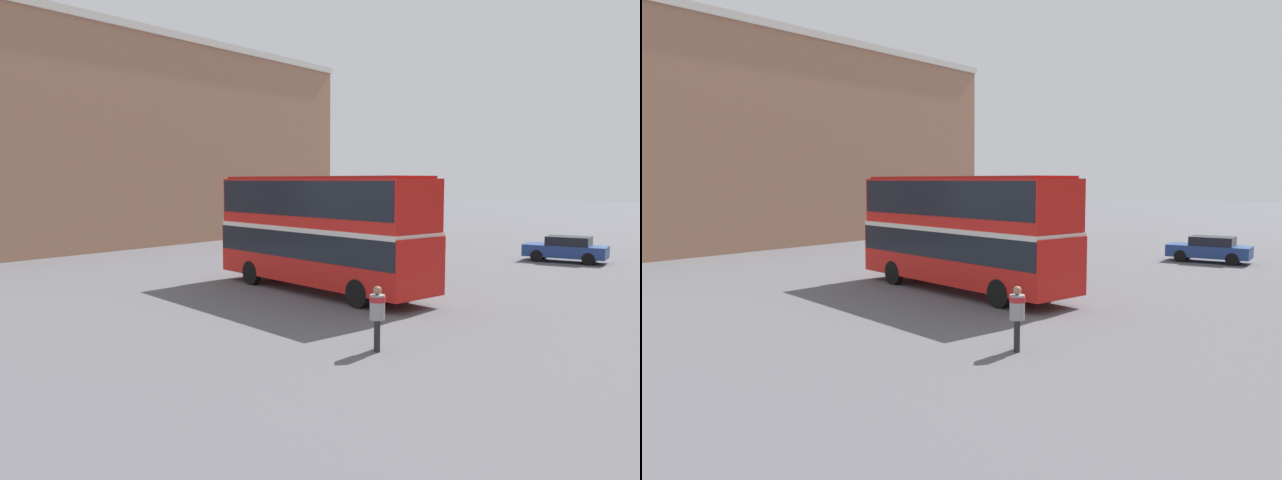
% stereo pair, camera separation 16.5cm
% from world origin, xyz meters
% --- Properties ---
extents(ground_plane, '(240.00, 240.00, 0.00)m').
position_xyz_m(ground_plane, '(0.00, 0.00, 0.00)').
color(ground_plane, '#5B5B60').
extents(building_row_left, '(10.23, 38.71, 14.83)m').
position_xyz_m(building_row_left, '(-25.12, 6.87, 7.43)').
color(building_row_left, '#9E7056').
rests_on(building_row_left, ground_plane).
extents(double_decker_bus, '(11.10, 4.73, 4.74)m').
position_xyz_m(double_decker_bus, '(-0.78, -0.65, 2.72)').
color(double_decker_bus, red).
rests_on(double_decker_bus, ground_plane).
extents(pedestrian_foreground, '(0.60, 0.60, 1.76)m').
position_xyz_m(pedestrian_foreground, '(5.94, -6.86, 1.08)').
color(pedestrian_foreground, '#232328').
rests_on(pedestrian_foreground, ground_plane).
extents(parked_car_kerb_near, '(4.82, 2.54, 1.44)m').
position_xyz_m(parked_car_kerb_near, '(-11.34, 9.70, 0.73)').
color(parked_car_kerb_near, slate).
rests_on(parked_car_kerb_near, ground_plane).
extents(parked_car_kerb_far, '(4.73, 2.44, 1.54)m').
position_xyz_m(parked_car_kerb_far, '(-5.30, 9.31, 0.78)').
color(parked_car_kerb_far, silver).
rests_on(parked_car_kerb_far, ground_plane).
extents(parked_car_side_street, '(4.51, 2.20, 1.45)m').
position_xyz_m(parked_car_side_street, '(4.52, 15.12, 0.75)').
color(parked_car_side_street, navy).
rests_on(parked_car_side_street, ground_plane).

